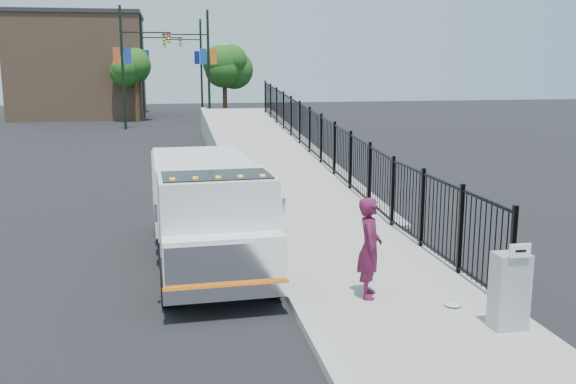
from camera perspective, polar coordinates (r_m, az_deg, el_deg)
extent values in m
plane|color=black|center=(12.66, 0.00, -8.63)|extent=(120.00, 120.00, 0.00)
cube|color=#9E998E|center=(11.36, 11.71, -10.95)|extent=(3.55, 12.00, 0.12)
cube|color=#ADAAA3|center=(10.80, 2.02, -11.80)|extent=(0.30, 12.00, 0.16)
cube|color=#9E998E|center=(28.35, -1.79, 2.59)|extent=(3.95, 24.06, 3.19)
cube|color=black|center=(24.61, 2.94, 3.35)|extent=(0.10, 28.00, 1.80)
cube|color=black|center=(14.52, -7.23, -4.03)|extent=(1.09, 6.15, 0.20)
cube|color=white|center=(12.30, -6.42, -2.51)|extent=(2.18, 2.05, 1.80)
cube|color=white|center=(11.34, -5.74, -6.05)|extent=(2.13, 0.70, 0.90)
cube|color=silver|center=(11.02, -5.54, -6.56)|extent=(2.07, 0.14, 0.77)
cube|color=silver|center=(11.10, -5.44, -8.89)|extent=(2.17, 0.23, 0.25)
cube|color=orange|center=(11.06, -5.46, -8.23)|extent=(2.16, 0.11, 0.05)
cube|color=black|center=(11.96, -6.36, -0.25)|extent=(2.02, 1.23, 0.77)
cube|color=white|center=(15.45, -7.72, 0.32)|extent=(2.28, 3.85, 1.53)
cube|color=silver|center=(11.26, -11.66, -1.84)|extent=(0.06, 0.06, 0.32)
cube|color=silver|center=(11.51, -0.39, -1.32)|extent=(0.06, 0.06, 0.32)
cube|color=orange|center=(11.52, -10.23, 1.11)|extent=(0.09, 0.07, 0.05)
cube|color=orange|center=(11.54, -8.22, 1.20)|extent=(0.09, 0.07, 0.05)
cube|color=orange|center=(11.58, -6.23, 1.28)|extent=(0.09, 0.07, 0.05)
cube|color=orange|center=(11.63, -4.24, 1.36)|extent=(0.09, 0.07, 0.05)
cube|color=orange|center=(11.69, -2.28, 1.44)|extent=(0.09, 0.07, 0.05)
cylinder|color=black|center=(11.90, -10.55, -7.86)|extent=(0.32, 0.91, 0.90)
cylinder|color=black|center=(12.09, -1.50, -7.34)|extent=(0.32, 0.91, 0.90)
cylinder|color=black|center=(16.13, -11.15, -2.76)|extent=(0.32, 0.91, 0.90)
cylinder|color=black|center=(16.28, -4.48, -2.45)|extent=(0.32, 0.91, 0.90)
cylinder|color=black|center=(17.10, -11.24, -1.96)|extent=(0.32, 0.91, 0.90)
cylinder|color=black|center=(17.23, -4.95, -1.68)|extent=(0.32, 0.91, 0.90)
imported|color=#581433|center=(11.76, 7.27, -4.93)|extent=(0.62, 0.78, 1.86)
cube|color=gray|center=(11.00, 19.08, -8.31)|extent=(0.55, 0.40, 1.25)
cube|color=white|center=(10.60, 19.92, -4.93)|extent=(0.35, 0.04, 0.22)
ellipsoid|color=silver|center=(11.84, 14.46, -9.63)|extent=(0.30, 0.30, 0.08)
cylinder|color=black|center=(44.11, -14.48, 10.60)|extent=(0.18, 0.18, 8.00)
cube|color=black|center=(44.08, -12.50, 13.68)|extent=(3.20, 0.08, 0.08)
cube|color=black|center=(44.06, -10.56, 13.30)|extent=(0.18, 0.22, 0.60)
cube|color=#1E349D|center=(44.09, -14.07, 11.66)|extent=(0.45, 0.04, 1.10)
cube|color=#CB4928|center=(44.13, -15.00, 11.61)|extent=(0.45, 0.04, 1.10)
cylinder|color=black|center=(46.66, -7.07, 10.89)|extent=(0.18, 0.18, 8.00)
cube|color=black|center=(46.63, -9.16, 13.66)|extent=(3.20, 0.08, 0.08)
cube|color=black|center=(46.59, -10.96, 13.17)|extent=(0.18, 0.22, 0.60)
cube|color=orange|center=(46.69, -6.65, 11.88)|extent=(0.45, 0.04, 1.10)
cube|color=#114F90|center=(46.64, -7.53, 11.86)|extent=(0.45, 0.04, 1.10)
cylinder|color=black|center=(52.73, -12.83, 10.74)|extent=(0.18, 0.18, 8.00)
cube|color=black|center=(52.73, -11.16, 13.31)|extent=(3.20, 0.08, 0.08)
cube|color=black|center=(52.74, -9.54, 12.99)|extent=(0.18, 0.22, 0.60)
cube|color=navy|center=(52.72, -12.48, 11.63)|extent=(0.45, 0.04, 1.10)
cube|color=#DD430E|center=(52.74, -13.25, 11.59)|extent=(0.45, 0.04, 1.10)
cylinder|color=black|center=(56.57, -7.71, 10.94)|extent=(0.18, 0.18, 8.00)
cube|color=black|center=(56.54, -9.44, 13.23)|extent=(3.20, 0.08, 0.08)
cube|color=black|center=(56.51, -10.92, 12.82)|extent=(0.18, 0.22, 0.60)
cube|color=orange|center=(56.59, -7.37, 11.76)|extent=(0.45, 0.04, 1.10)
cube|color=navy|center=(56.56, -8.09, 11.74)|extent=(0.45, 0.04, 1.10)
cylinder|color=#382314|center=(49.78, -13.27, 7.94)|extent=(0.36, 0.36, 3.20)
sphere|color=#194714|center=(49.71, -13.39, 10.70)|extent=(2.51, 2.51, 2.51)
cylinder|color=#382314|center=(50.65, -5.62, 8.24)|extent=(0.36, 0.36, 3.20)
sphere|color=#194714|center=(50.58, -5.68, 10.95)|extent=(2.75, 2.75, 2.75)
cylinder|color=#382314|center=(59.93, -13.60, 8.45)|extent=(0.36, 0.36, 3.20)
sphere|color=#194714|center=(59.87, -13.71, 10.75)|extent=(2.58, 2.58, 2.58)
cube|color=#8C664C|center=(56.10, -17.97, 10.50)|extent=(10.00, 10.00, 8.00)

